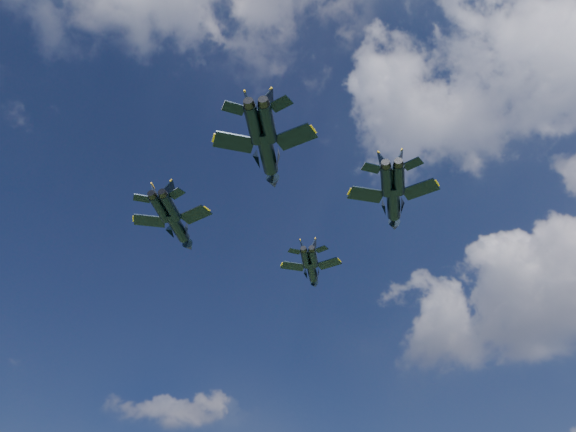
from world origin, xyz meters
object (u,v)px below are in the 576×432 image
Objects in this scene: jet_lead at (312,271)px; jet_left at (178,227)px; jet_right at (394,203)px; jet_slot at (268,154)px.

jet_left is at bearing -142.96° from jet_lead.
jet_left is at bearing 177.40° from jet_right.
jet_right is at bearing -50.70° from jet_lead.
jet_lead is 0.78× the size of jet_right.
jet_left is 26.38m from jet_slot.
jet_left reaches higher than jet_slot.
jet_left reaches higher than jet_right.
jet_left is at bearing 132.32° from jet_slot.
jet_lead is at bearing 130.46° from jet_right.
jet_right reaches higher than jet_slot.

